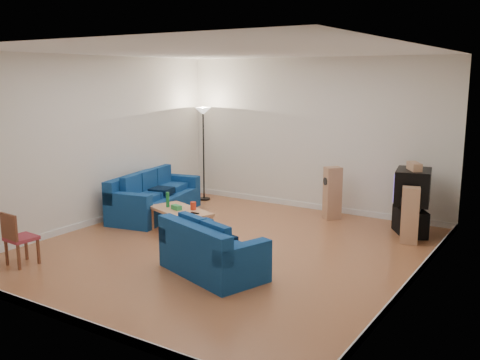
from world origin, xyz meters
The scene contains 16 objects.
room centered at (0.00, 0.00, 1.54)m, with size 6.01×6.51×3.21m.
sofa_three_seat centered at (-2.51, 1.01, 0.32)m, with size 1.36×2.37×0.86m.
sofa_loveseat centered at (0.43, -1.08, 0.30)m, with size 1.77×1.33×0.78m.
coffee_table centered at (-1.19, 0.25, 0.40)m, with size 1.40×1.02×0.46m.
bottle centered at (-1.49, 0.28, 0.60)m, with size 0.06×0.06×0.28m, color #197233.
tissue_box centered at (-1.24, 0.21, 0.50)m, with size 0.20×0.11×0.08m, color green.
red_canister centered at (-0.97, 0.36, 0.53)m, with size 0.10×0.10×0.14m, color red.
remote centered at (-0.78, 0.17, 0.47)m, with size 0.15×0.05×0.02m, color black.
tv_stand centered at (2.32, 2.47, 0.24)m, with size 0.77×0.43×0.47m, color black.
av_receiver centered at (2.32, 2.51, 0.52)m, with size 0.43×0.35×0.10m, color black.
television centered at (2.32, 2.50, 0.88)m, with size 0.73×0.90×0.62m.
centre_speaker centered at (2.35, 2.42, 1.26)m, with size 0.40×0.16×0.14m, color tan.
speaker_left centered at (0.71, 2.70, 0.53)m, with size 0.39×0.39×1.05m.
speaker_right centered at (2.45, 1.93, 0.49)m, with size 0.34×0.30×0.98m.
floor_lamp centered at (-2.45, 2.70, 1.75)m, with size 0.36×0.36×2.12m.
dining_chair centered at (-2.21, -2.34, 0.46)m, with size 0.42×0.42×0.83m.
Camera 1 is at (4.73, -7.03, 2.83)m, focal length 40.00 mm.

